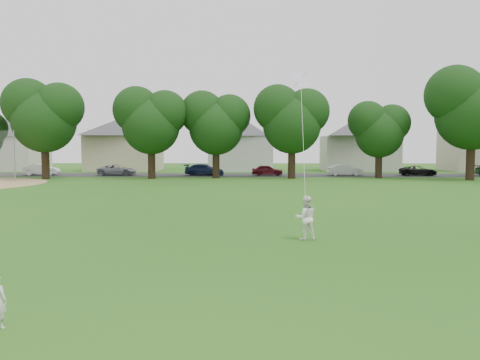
{
  "coord_description": "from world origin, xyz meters",
  "views": [
    {
      "loc": [
        1.34,
        -11.8,
        3.29
      ],
      "look_at": [
        1.02,
        2.0,
        2.3
      ],
      "focal_mm": 35.0,
      "sensor_mm": 36.0,
      "label": 1
    }
  ],
  "objects": [
    {
      "name": "house_row",
      "position": [
        0.75,
        52.0,
        4.56
      ],
      "size": [
        76.31,
        14.01,
        10.06
      ],
      "color": "beige",
      "rests_on": "ground"
    },
    {
      "name": "tree_row",
      "position": [
        3.88,
        35.77,
        6.43
      ],
      "size": [
        83.57,
        9.9,
        11.4
      ],
      "color": "black",
      "rests_on": "ground"
    },
    {
      "name": "street",
      "position": [
        0.0,
        42.0,
        0.01
      ],
      "size": [
        90.0,
        7.0,
        0.01
      ],
      "primitive_type": "cube",
      "color": "#2D2D30",
      "rests_on": "ground"
    },
    {
      "name": "older_boy",
      "position": [
        3.28,
        4.56,
        0.78
      ],
      "size": [
        0.83,
        0.69,
        1.56
      ],
      "primitive_type": "imported",
      "rotation": [
        0.0,
        0.0,
        3.28
      ],
      "color": "white",
      "rests_on": "ground"
    },
    {
      "name": "ground",
      "position": [
        0.0,
        0.0,
        0.0
      ],
      "size": [
        160.0,
        160.0,
        0.0
      ],
      "primitive_type": "plane",
      "color": "#1D4F12",
      "rests_on": "ground"
    },
    {
      "name": "kite",
      "position": [
        3.32,
        6.02,
        3.57
      ],
      "size": [
        0.93,
        1.93,
        5.71
      ],
      "color": "silver",
      "rests_on": "ground"
    },
    {
      "name": "parked_cars",
      "position": [
        0.3,
        41.0,
        0.62
      ],
      "size": [
        63.69,
        2.4,
        1.29
      ],
      "color": "black",
      "rests_on": "ground"
    }
  ]
}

